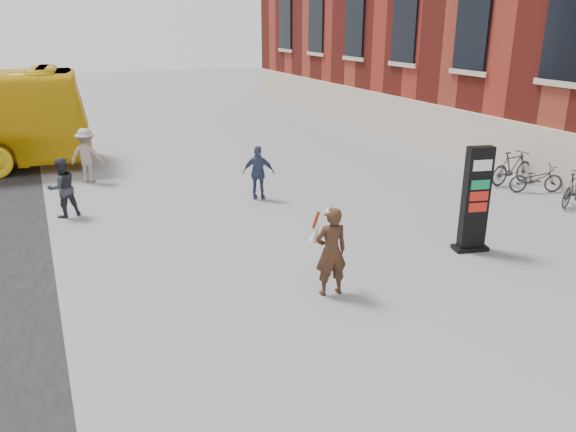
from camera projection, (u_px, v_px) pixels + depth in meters
name	position (u px, v px, depth m)	size (l,w,h in m)	color
ground	(348.00, 298.00, 10.61)	(100.00, 100.00, 0.00)	#9E9EA3
info_pylon	(475.00, 200.00, 12.41)	(0.84, 0.55, 2.40)	black
woman	(331.00, 250.00, 10.49)	(0.69, 0.64, 1.75)	#322012
pedestrian_a	(62.00, 188.00, 14.71)	(0.77, 0.60, 1.59)	#2C2F38
pedestrian_b	(87.00, 155.00, 17.85)	(1.12, 0.64, 1.73)	#9F9087
pedestrian_c	(259.00, 173.00, 16.16)	(0.92, 0.38, 1.57)	#374262
bike_5	(574.00, 188.00, 15.74)	(0.46, 1.62, 0.97)	#2B2B2F
bike_6	(536.00, 179.00, 16.89)	(0.57, 1.62, 0.85)	#2B2B2F
bike_7	(512.00, 168.00, 17.69)	(0.51, 1.79, 1.07)	#2B2B2F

